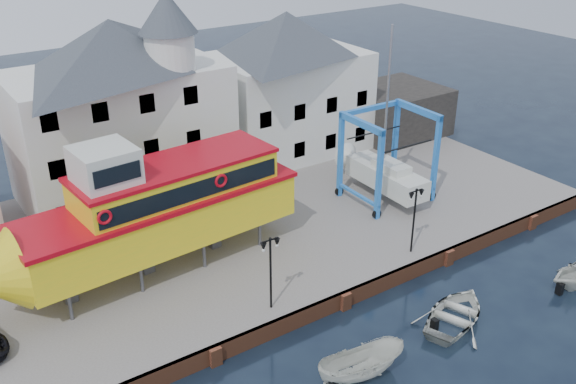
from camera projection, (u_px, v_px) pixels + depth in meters
ground at (345, 308)px, 35.07m from camera, size 140.00×140.00×0.00m
hardstanding at (242, 221)px, 43.04m from camera, size 44.00×22.00×1.00m
quay_wall at (344, 300)px, 34.93m from camera, size 44.00×0.47×1.00m
building_white_main at (121, 108)px, 43.09m from camera, size 14.00×8.30×14.00m
building_white_right at (287, 83)px, 50.87m from camera, size 12.00×8.00×11.20m
shed_dark at (394, 110)px, 56.00m from camera, size 8.00×7.00×4.00m
lamp_post_left at (270, 255)px, 32.12m from camera, size 1.12×0.32×4.20m
lamp_post_right at (415, 204)px, 37.16m from camera, size 1.12×0.32×4.20m
tour_boat at (142, 213)px, 34.91m from camera, size 18.73×5.83×8.03m
travel_lift at (380, 168)px, 44.76m from camera, size 5.67×7.96×11.96m
motorboat_a at (360, 377)px, 30.21m from camera, size 4.68×2.49×1.72m
motorboat_b at (455, 320)px, 34.10m from camera, size 6.06×5.21×1.06m
motorboat_c at (575, 286)px, 37.05m from camera, size 4.28×3.84×2.01m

